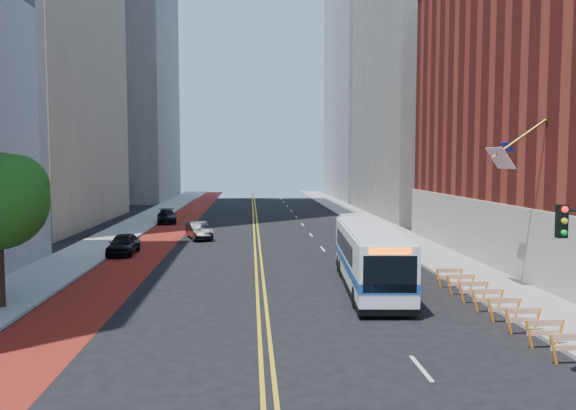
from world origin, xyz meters
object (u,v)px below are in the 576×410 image
Objects in this scene: transit_bus at (369,256)px; car_c at (167,216)px; car_a at (124,244)px; car_b at (199,231)px.

transit_bus is 34.85m from car_c.
transit_bus reaches higher than car_c.
car_c is (-14.81, 31.53, -0.95)m from transit_bus.
transit_bus reaches higher than car_a.
car_b is 0.91× the size of car_c.
car_a is 0.99× the size of car_b.
transit_bus is at bearing -73.90° from car_c.
car_b is at bearing 59.14° from car_a.
car_b is (-10.30, 18.90, -0.93)m from transit_bus.
transit_bus is at bearing -37.40° from car_a.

